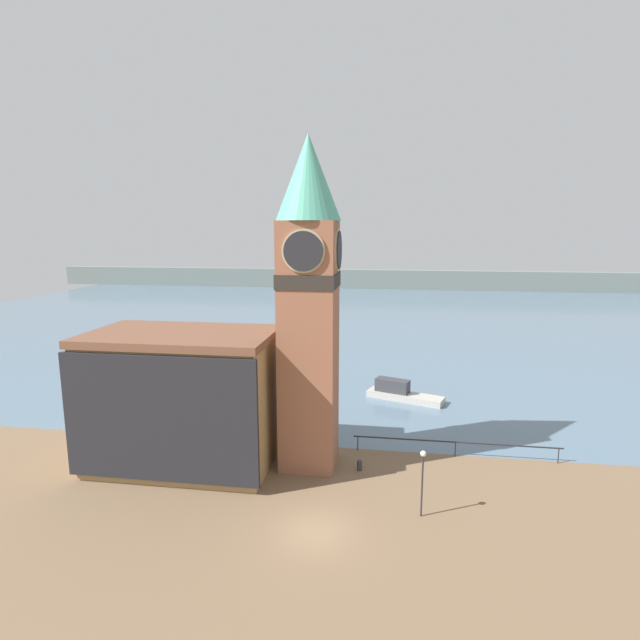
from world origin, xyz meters
The scene contains 9 objects.
ground_plane centered at (0.00, 0.00, 0.00)m, with size 160.00×160.00×0.00m, color brown.
water centered at (0.00, 70.34, 0.00)m, with size 160.00×120.00×0.00m.
far_shoreline centered at (0.00, 110.34, 2.50)m, with size 180.00×3.00×5.00m.
pier_railing centered at (8.20, 10.09, 0.97)m, with size 14.00×0.08×1.09m.
clock_tower centered at (-1.54, 7.63, 11.19)m, with size 4.03×4.03×21.06m.
pier_building centered at (-9.76, 6.52, 4.47)m, with size 12.04×7.28×8.91m.
boat_near centered at (4.59, 21.53, 0.64)m, with size 7.15×4.04×1.78m.
mooring_bollard_near centered at (1.83, 7.16, 0.38)m, with size 0.34×0.34×0.71m.
lamp_post centered at (5.51, 2.36, 2.67)m, with size 0.32×0.32×3.79m.
Camera 1 is at (3.72, -23.03, 15.36)m, focal length 28.00 mm.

